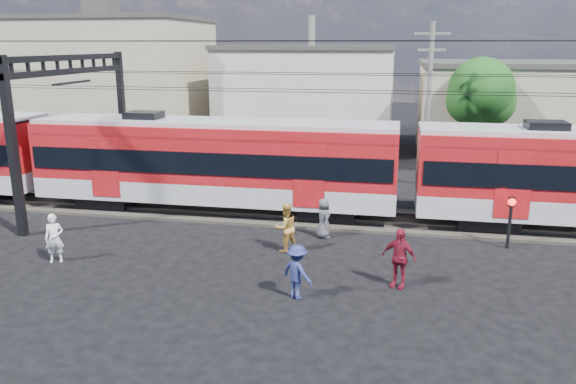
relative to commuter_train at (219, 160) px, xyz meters
name	(u,v)px	position (x,y,z in m)	size (l,w,h in m)	color
ground	(242,292)	(3.23, -8.00, -2.40)	(120.00, 120.00, 0.00)	black
track_bed	(290,215)	(3.23, 0.00, -2.34)	(70.00, 3.40, 0.12)	#2D2823
rail_near	(287,217)	(3.23, -0.75, -2.22)	(70.00, 0.12, 0.12)	#59544C
rail_far	(293,208)	(3.23, 0.75, -2.22)	(70.00, 0.12, 0.12)	#59544C
commuter_train	(219,160)	(0.00, 0.00, 0.00)	(50.30, 3.08, 4.17)	black
catenary	(101,96)	(-5.42, 0.00, 2.73)	(70.00, 9.30, 7.52)	black
building_west	(107,82)	(-13.77, 16.00, 2.25)	(14.28, 10.20, 9.30)	tan
building_midwest	(311,95)	(1.23, 19.00, 1.25)	(12.24, 12.24, 7.30)	beige
building_mideast	(546,111)	(17.23, 16.00, 0.75)	(16.32, 10.20, 6.30)	tan
utility_pole_mid	(428,100)	(9.23, 7.00, 2.13)	(1.80, 0.24, 8.50)	slate
tree_near	(484,94)	(12.41, 10.09, 2.26)	(3.82, 3.64, 6.72)	#382619
pedestrian_a	(54,238)	(-3.83, -6.80, -1.54)	(0.63, 0.41, 1.73)	white
pedestrian_b	(286,227)	(3.86, -4.26, -1.49)	(0.89, 0.69, 1.82)	gold
pedestrian_c	(297,272)	(4.95, -8.08, -1.56)	(1.09, 0.63, 1.68)	navy
pedestrian_d	(399,258)	(7.91, -6.68, -1.44)	(1.13, 0.47, 1.93)	maroon
pedestrian_e	(323,218)	(5.02, -2.50, -1.61)	(0.77, 0.50, 1.58)	#4C4C51
crossing_signal	(511,213)	(11.92, -2.41, -1.03)	(0.29, 0.29, 1.98)	black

